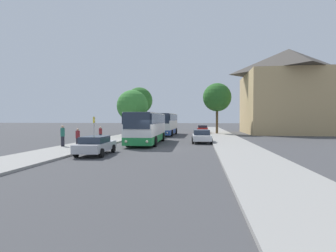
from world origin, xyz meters
TOP-DOWN VIEW (x-y plane):
  - ground_plane at (0.00, 0.00)m, footprint 300.00×300.00m
  - sidewalk_left at (-7.00, 0.00)m, footprint 4.00×120.00m
  - sidewalk_right at (7.00, 0.00)m, footprint 4.00×120.00m
  - building_right_background at (19.20, 26.57)m, footprint 14.77×14.44m
  - bus_front at (-1.75, 4.60)m, footprint 3.10×10.64m
  - bus_middle at (-1.74, 19.29)m, footprint 2.93×10.60m
  - parked_car_left_curb at (-3.63, -4.44)m, footprint 2.09×4.38m
  - parked_car_right_near at (3.91, 6.19)m, footprint 2.25×4.48m
  - parked_car_right_far at (4.14, 24.33)m, footprint 2.06×4.18m
  - bus_stop_sign at (-6.64, 2.37)m, footprint 0.08×0.45m
  - pedestrian_waiting_near at (-6.83, -0.71)m, footprint 0.36×0.36m
  - pedestrian_waiting_far at (-7.29, 5.64)m, footprint 0.36×0.36m
  - pedestrian_walking_back at (-8.35, -0.49)m, footprint 0.36×0.36m
  - tree_left_near at (-5.88, 18.30)m, footprint 4.15×4.15m
  - tree_left_far at (-5.89, 14.21)m, footprint 4.50×4.50m
  - tree_right_near at (6.52, 22.81)m, footprint 4.79×4.79m

SIDE VIEW (x-z plane):
  - ground_plane at x=0.00m, z-range 0.00..0.00m
  - sidewalk_left at x=-7.00m, z-range 0.00..0.15m
  - sidewalk_right at x=7.00m, z-range 0.00..0.15m
  - parked_car_left_curb at x=-3.63m, z-range 0.04..1.39m
  - parked_car_right_near at x=3.91m, z-range 0.03..1.44m
  - parked_car_right_far at x=4.14m, z-range 0.04..1.53m
  - pedestrian_waiting_far at x=-7.29m, z-range 0.15..1.75m
  - pedestrian_waiting_near at x=-6.83m, z-range 0.15..1.77m
  - pedestrian_walking_back at x=-8.35m, z-range 0.17..2.04m
  - bus_front at x=-1.75m, z-range 0.12..3.30m
  - bus_stop_sign at x=-6.64m, z-range 0.47..3.16m
  - bus_middle at x=-1.74m, z-range 0.11..3.54m
  - tree_left_far at x=-5.89m, z-range 1.18..7.78m
  - tree_left_near at x=-5.88m, z-range 1.77..9.23m
  - tree_right_near at x=6.52m, z-range 1.99..10.52m
  - building_right_background at x=19.20m, z-range 0.00..15.00m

